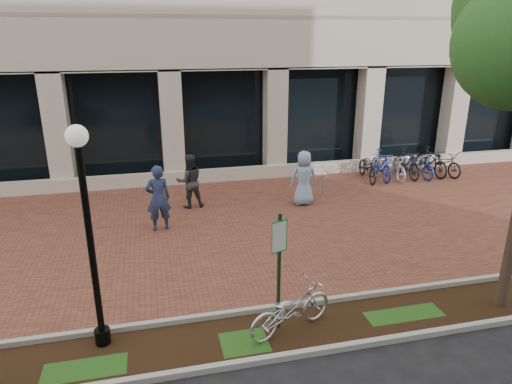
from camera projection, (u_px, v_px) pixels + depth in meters
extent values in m
plane|color=black|center=(254.00, 224.00, 13.66)|extent=(120.00, 120.00, 0.00)
cube|color=brown|center=(254.00, 224.00, 13.66)|extent=(40.00, 9.00, 0.01)
cube|color=black|center=(316.00, 327.00, 8.83)|extent=(40.00, 1.50, 0.01)
cube|color=#A1A198|center=(303.00, 304.00, 9.51)|extent=(40.00, 0.12, 0.12)
cube|color=#A1A198|center=(331.00, 349.00, 8.13)|extent=(40.00, 0.12, 0.12)
cube|color=black|center=(222.00, 122.00, 18.14)|extent=(40.00, 0.15, 4.20)
cube|color=beige|center=(228.00, 174.00, 17.72)|extent=(40.00, 0.25, 0.50)
cube|color=beige|center=(225.00, 125.00, 17.49)|extent=(0.80, 0.80, 4.20)
cube|color=#143819|center=(279.00, 273.00, 8.43)|extent=(0.05, 0.05, 2.37)
cube|color=#1B6E3A|center=(280.00, 237.00, 8.16)|extent=(0.34, 0.02, 0.62)
cube|color=silver|center=(280.00, 237.00, 8.15)|extent=(0.30, 0.01, 0.56)
cylinder|color=black|center=(103.00, 336.00, 8.33)|extent=(0.28, 0.28, 0.30)
cylinder|color=black|center=(92.00, 252.00, 7.77)|extent=(0.12, 0.12, 3.73)
sphere|color=silver|center=(77.00, 136.00, 7.12)|extent=(0.36, 0.36, 0.36)
imported|color=silver|center=(291.00, 308.00, 8.58)|extent=(1.97, 1.27, 0.98)
imported|color=navy|center=(158.00, 198.00, 12.99)|extent=(0.76, 0.56, 1.94)
imported|color=#2C2B31|center=(190.00, 181.00, 14.76)|extent=(0.94, 0.77, 1.78)
imported|color=#83A3C4|center=(304.00, 178.00, 15.00)|extent=(0.93, 0.63, 1.83)
cylinder|color=silver|center=(323.00, 187.00, 15.89)|extent=(0.11, 0.11, 0.74)
sphere|color=silver|center=(324.00, 175.00, 15.76)|extent=(0.12, 0.12, 0.12)
imported|color=black|center=(368.00, 167.00, 17.71)|extent=(0.95, 2.03, 1.03)
imported|color=#21349B|center=(381.00, 165.00, 17.81)|extent=(0.70, 1.94, 1.14)
imported|color=silver|center=(394.00, 166.00, 17.95)|extent=(0.75, 1.98, 1.03)
imported|color=black|center=(406.00, 163.00, 18.05)|extent=(0.57, 1.90, 1.14)
imported|color=navy|center=(419.00, 164.00, 18.19)|extent=(0.81, 2.00, 1.03)
imported|color=black|center=(431.00, 162.00, 18.29)|extent=(0.76, 1.95, 1.14)
imported|color=black|center=(443.00, 162.00, 18.43)|extent=(1.01, 2.04, 1.03)
cylinder|color=silver|center=(406.00, 167.00, 18.11)|extent=(0.04, 0.04, 0.80)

